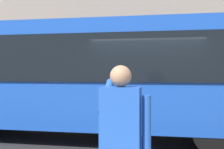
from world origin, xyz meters
name	(u,v)px	position (x,y,z in m)	size (l,w,h in m)	color
ground_plane	(149,145)	(0.00, 0.00, 0.00)	(60.00, 60.00, 0.00)	#232326
red_bus	(91,75)	(1.56, -0.43, 1.68)	(9.05, 2.54, 3.08)	#1947AD
pedestrian_photographer	(121,135)	(-0.04, 4.34, 1.14)	(0.53, 0.52, 1.70)	#4C4238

